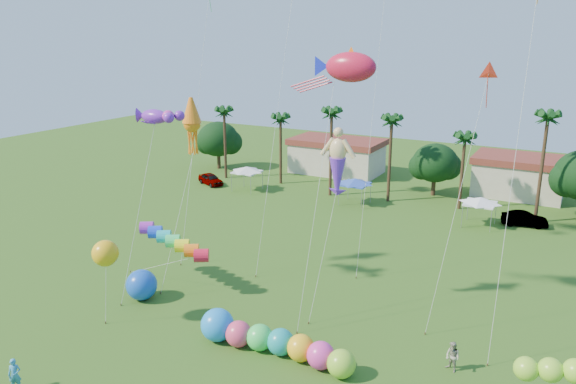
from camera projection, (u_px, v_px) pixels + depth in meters
The scene contains 17 objects.
tree_line at pixel (455, 165), 65.07m from camera, with size 69.46×8.91×11.00m.
buildings_row at pixel (413, 167), 73.83m from camera, with size 35.00×7.00×4.00m.
tent_row at pixel (353, 182), 63.42m from camera, with size 31.00×4.00×0.60m.
car_a at pixel (211, 179), 72.83m from camera, with size 1.72×4.28×1.46m, color #4C4C54.
car_b at pixel (525, 219), 57.18m from camera, with size 1.56×4.47×1.47m, color #4C4C54.
spectator_a at pixel (15, 375), 30.84m from camera, with size 0.68×0.45×1.87m, color #3591BC.
spectator_b at pixel (453, 357), 32.55m from camera, with size 0.89×0.70×1.84m, color #9B9981.
caterpillar_inflatable at pixel (270, 341), 34.32m from camera, with size 10.50×2.42×2.14m.
blue_ball at pixel (142, 285), 41.34m from camera, with size 2.28×2.28×2.28m, color blue.
rainbow_tube at pixel (182, 251), 42.04m from camera, with size 9.73×3.57×3.80m.
green_worm at pixel (526, 369), 27.26m from camera, with size 10.35×2.21×4.03m.
orange_ball_kite at pixel (105, 253), 36.63m from camera, with size 1.97×1.97×6.04m.
merman_kite at pixel (338, 167), 38.06m from camera, with size 1.93×4.21×12.57m.
fish_kite at pixel (351, 67), 35.62m from camera, with size 5.10×5.64×18.01m.
squid_kite at pixel (192, 124), 43.24m from camera, with size 1.52×5.63×14.41m.
lobster_kite at pixel (154, 117), 40.08m from camera, with size 4.37×5.82×14.03m.
delta_kite_red at pixel (488, 76), 34.19m from camera, with size 2.58×3.82×17.39m.
Camera 1 is at (16.92, -21.00, 19.05)m, focal length 35.00 mm.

